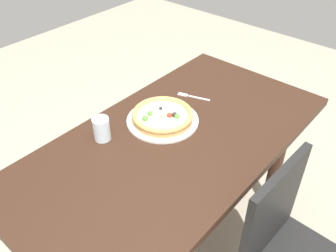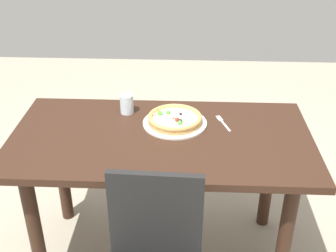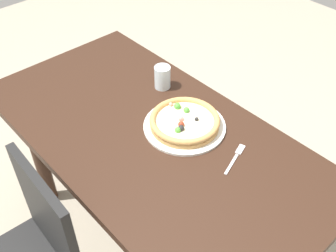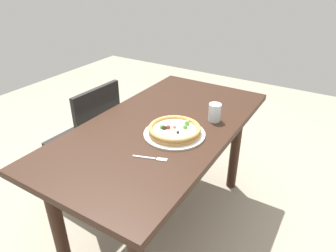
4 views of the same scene
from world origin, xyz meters
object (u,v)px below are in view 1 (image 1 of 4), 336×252
(pizza, at_px, (163,116))
(drinking_glass, at_px, (102,129))
(fork, at_px, (191,96))
(plate, at_px, (163,120))
(dining_table, at_px, (173,159))

(pizza, height_order, drinking_glass, drinking_glass)
(fork, distance_m, drinking_glass, 0.51)
(plate, distance_m, drinking_glass, 0.29)
(fork, bearing_deg, dining_table, 96.54)
(fork, bearing_deg, pizza, 77.54)
(pizza, relative_size, fork, 1.71)
(dining_table, xyz_separation_m, pizza, (0.06, 0.12, 0.15))
(dining_table, relative_size, fork, 9.08)
(dining_table, distance_m, fork, 0.36)
(plate, bearing_deg, pizza, -165.91)
(plate, distance_m, pizza, 0.03)
(plate, xyz_separation_m, fork, (0.24, 0.03, -0.00))
(pizza, bearing_deg, plate, 14.09)
(plate, distance_m, fork, 0.24)
(pizza, distance_m, fork, 0.25)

